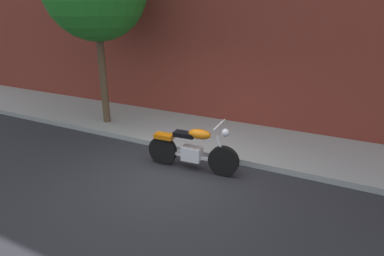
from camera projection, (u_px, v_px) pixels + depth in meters
The scene contains 4 objects.
ground_plane at pixel (172, 177), 7.08m from camera, with size 60.00×60.00×0.00m, color #28282D.
sidewalk at pixel (217, 136), 9.14m from camera, with size 23.15×2.52×0.14m, color #9D9D9D.
building_facade at pixel (241, 5), 9.21m from camera, with size 23.15×0.50×7.05m, color maroon.
motorcycle at pixel (192, 150), 7.28m from camera, with size 2.16×0.70×1.18m.
Camera 1 is at (3.23, -5.41, 3.44)m, focal length 30.61 mm.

